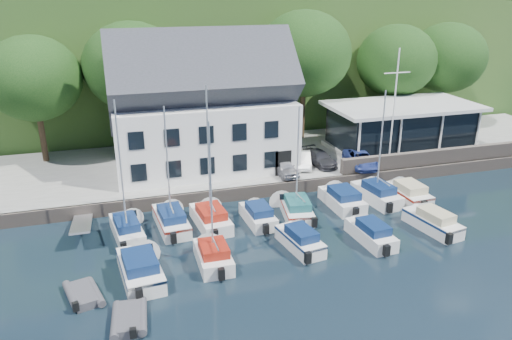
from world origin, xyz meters
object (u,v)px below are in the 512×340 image
(boat_r1_5, at_px, (342,197))
(boat_r2_1, at_px, (211,197))
(car_silver, at_px, (284,167))
(boat_r1_2, at_px, (209,165))
(car_dgrey, at_px, (319,158))
(boat_r2_0, at_px, (140,266))
(boat_r1_1, at_px, (168,165))
(dinghy_1, at_px, (129,317))
(boat_r1_6, at_px, (381,141))
(dinghy_0, at_px, (83,293))
(boat_r2_3, at_px, (371,231))
(boat_r1_3, at_px, (258,213))
(boat_r1_0, at_px, (121,174))
(car_white, at_px, (303,159))
(car_blue, at_px, (361,159))
(boat_r1_7, at_px, (408,191))
(harbor_building, at_px, (202,114))
(boat_r2_4, at_px, (433,220))
(flagpole, at_px, (394,108))
(boat_r2_2, at_px, (300,238))
(club_pavilion, at_px, (401,126))
(boat_r1_4, at_px, (298,159))

(boat_r1_5, bearing_deg, boat_r2_1, -155.52)
(car_silver, relative_size, boat_r1_2, 0.42)
(car_dgrey, relative_size, boat_r2_0, 0.62)
(boat_r1_1, bearing_deg, dinghy_1, -113.50)
(car_silver, bearing_deg, boat_r1_6, -44.81)
(dinghy_1, bearing_deg, dinghy_0, 132.57)
(boat_r2_3, bearing_deg, boat_r1_2, 147.24)
(boat_r1_3, height_order, boat_r1_5, boat_r1_5)
(car_silver, relative_size, dinghy_0, 1.31)
(boat_r2_1, bearing_deg, boat_r1_0, 133.94)
(car_white, bearing_deg, dinghy_1, -115.76)
(boat_r2_0, bearing_deg, car_blue, 23.48)
(boat_r1_7, bearing_deg, harbor_building, 143.17)
(dinghy_1, bearing_deg, car_dgrey, 48.14)
(boat_r2_4, bearing_deg, boat_r1_7, 66.92)
(dinghy_1, bearing_deg, boat_r1_6, 31.78)
(boat_r1_1, bearing_deg, flagpole, 8.97)
(boat_r1_6, bearing_deg, flagpole, 43.73)
(car_silver, distance_m, boat_r1_0, 13.69)
(harbor_building, xyz_separation_m, car_dgrey, (9.21, -2.51, -3.77))
(boat_r1_6, bearing_deg, car_silver, 131.80)
(car_white, bearing_deg, car_blue, 1.41)
(boat_r2_4, bearing_deg, boat_r2_2, 168.76)
(boat_r2_1, bearing_deg, boat_r2_4, 0.98)
(boat_r1_6, bearing_deg, boat_r2_2, -155.68)
(car_white, height_order, boat_r1_5, car_white)
(boat_r1_7, distance_m, dinghy_0, 23.50)
(boat_r2_4, distance_m, dinghy_0, 21.70)
(boat_r2_4, bearing_deg, car_silver, 114.29)
(boat_r1_5, distance_m, boat_r1_6, 4.82)
(club_pavilion, xyz_separation_m, flagpole, (-3.21, -3.64, 2.70))
(car_dgrey, relative_size, boat_r1_1, 0.46)
(boat_r2_1, relative_size, dinghy_1, 2.97)
(boat_r1_6, bearing_deg, boat_r1_1, 172.41)
(boat_r1_2, height_order, boat_r1_7, boat_r1_2)
(flagpole, height_order, boat_r1_5, flagpole)
(harbor_building, xyz_separation_m, dinghy_0, (-9.28, -15.26, -5.03))
(boat_r1_0, relative_size, boat_r1_1, 0.97)
(flagpole, height_order, dinghy_0, flagpole)
(boat_r2_4, bearing_deg, boat_r1_1, 152.43)
(car_white, height_order, car_dgrey, car_white)
(boat_r1_1, height_order, boat_r2_3, boat_r1_1)
(boat_r1_4, bearing_deg, boat_r2_1, -136.15)
(car_blue, height_order, boat_r2_1, boat_r2_1)
(car_dgrey, relative_size, boat_r2_4, 0.67)
(boat_r1_4, bearing_deg, boat_r1_6, 14.69)
(boat_r1_4, xyz_separation_m, boat_r2_4, (7.75, -4.57, -3.41))
(boat_r2_3, bearing_deg, dinghy_0, -179.89)
(car_blue, relative_size, flagpole, 0.41)
(car_silver, xyz_separation_m, dinghy_0, (-14.90, -11.40, -1.29))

